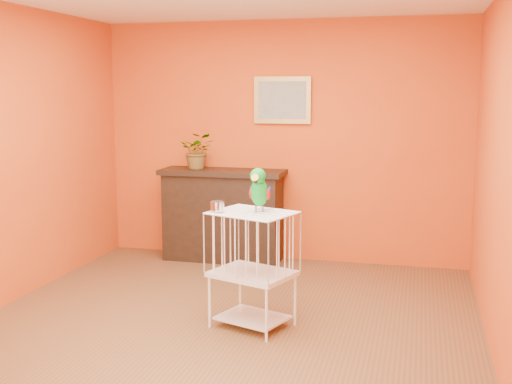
# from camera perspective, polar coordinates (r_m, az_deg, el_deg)

# --- Properties ---
(ground) EXTENTS (4.50, 4.50, 0.00)m
(ground) POSITION_cam_1_polar(r_m,az_deg,el_deg) (5.15, -3.08, -12.12)
(ground) COLOR brown
(ground) RESTS_ON ground
(room_shell) EXTENTS (4.50, 4.50, 4.50)m
(room_shell) POSITION_cam_1_polar(r_m,az_deg,el_deg) (4.81, -3.24, 5.77)
(room_shell) COLOR #CA4C13
(room_shell) RESTS_ON ground
(console_cabinet) EXTENTS (1.35, 0.49, 1.00)m
(console_cabinet) POSITION_cam_1_polar(r_m,az_deg,el_deg) (7.04, -2.98, -2.05)
(console_cabinet) COLOR black
(console_cabinet) RESTS_ON ground
(potted_plant) EXTENTS (0.43, 0.46, 0.31)m
(potted_plant) POSITION_cam_1_polar(r_m,az_deg,el_deg) (7.01, -5.28, 3.28)
(potted_plant) COLOR #26722D
(potted_plant) RESTS_ON console_cabinet
(framed_picture) EXTENTS (0.62, 0.04, 0.50)m
(framed_picture) POSITION_cam_1_polar(r_m,az_deg,el_deg) (6.95, 2.35, 8.16)
(framed_picture) COLOR #B1873F
(framed_picture) RESTS_ON room_shell
(birdcage) EXTENTS (0.72, 0.64, 0.92)m
(birdcage) POSITION_cam_1_polar(r_m,az_deg,el_deg) (5.06, -0.32, -6.76)
(birdcage) COLOR white
(birdcage) RESTS_ON ground
(feed_cup) EXTENTS (0.11, 0.11, 0.08)m
(feed_cup) POSITION_cam_1_polar(r_m,az_deg,el_deg) (4.97, -3.47, -1.27)
(feed_cup) COLOR silver
(feed_cup) RESTS_ON birdcage
(parrot) EXTENTS (0.17, 0.31, 0.35)m
(parrot) POSITION_cam_1_polar(r_m,az_deg,el_deg) (4.94, 0.29, 0.24)
(parrot) COLOR #59544C
(parrot) RESTS_ON birdcage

